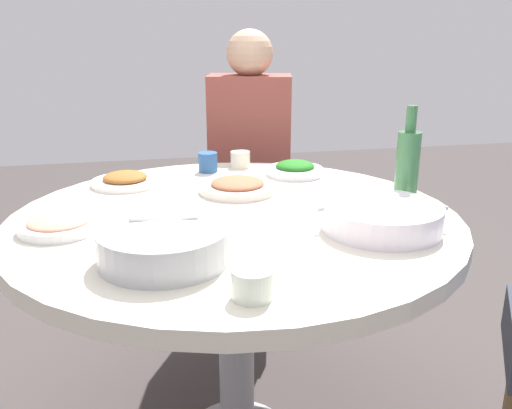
{
  "coord_description": "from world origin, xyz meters",
  "views": [
    {
      "loc": [
        -0.24,
        -1.38,
        1.23
      ],
      "look_at": [
        0.03,
        -0.12,
        0.81
      ],
      "focal_mm": 38.34,
      "sensor_mm": 36.0,
      "label": 1
    }
  ],
  "objects_px": {
    "dish_tofu_braise": "(238,186)",
    "stool_for_diner_left": "(250,259)",
    "soup_bowl": "(382,218)",
    "dish_shrimp": "(59,224)",
    "green_bottle": "(407,165)",
    "round_dining_table": "(235,244)",
    "diner_left": "(250,138)",
    "rice_bowl": "(164,244)",
    "tea_cup_near": "(208,162)",
    "tea_cup_far": "(252,284)",
    "tea_cup_side": "(240,159)",
    "dish_greens": "(295,169)",
    "dish_stirfry": "(125,180)"
  },
  "relations": [
    {
      "from": "rice_bowl",
      "to": "dish_tofu_braise",
      "type": "xyz_separation_m",
      "value": [
        0.25,
        0.49,
        -0.02
      ]
    },
    {
      "from": "dish_shrimp",
      "to": "dish_tofu_braise",
      "type": "relative_size",
      "value": 0.83
    },
    {
      "from": "green_bottle",
      "to": "stool_for_diner_left",
      "type": "relative_size",
      "value": 0.6
    },
    {
      "from": "round_dining_table",
      "to": "tea_cup_near",
      "type": "bearing_deg",
      "value": 91.33
    },
    {
      "from": "dish_stirfry",
      "to": "diner_left",
      "type": "bearing_deg",
      "value": 44.1
    },
    {
      "from": "round_dining_table",
      "to": "green_bottle",
      "type": "relative_size",
      "value": 4.32
    },
    {
      "from": "dish_tofu_braise",
      "to": "tea_cup_near",
      "type": "height_order",
      "value": "tea_cup_near"
    },
    {
      "from": "dish_shrimp",
      "to": "tea_cup_far",
      "type": "distance_m",
      "value": 0.6
    },
    {
      "from": "round_dining_table",
      "to": "diner_left",
      "type": "xyz_separation_m",
      "value": [
        0.22,
        0.86,
        0.13
      ]
    },
    {
      "from": "dish_tofu_braise",
      "to": "stool_for_diner_left",
      "type": "bearing_deg",
      "value": 75.29
    },
    {
      "from": "soup_bowl",
      "to": "stool_for_diner_left",
      "type": "distance_m",
      "value": 1.19
    },
    {
      "from": "green_bottle",
      "to": "tea_cup_near",
      "type": "height_order",
      "value": "green_bottle"
    },
    {
      "from": "rice_bowl",
      "to": "diner_left",
      "type": "xyz_separation_m",
      "value": [
        0.42,
        1.13,
        -0.0
      ]
    },
    {
      "from": "dish_stirfry",
      "to": "diner_left",
      "type": "distance_m",
      "value": 0.71
    },
    {
      "from": "soup_bowl",
      "to": "dish_tofu_braise",
      "type": "xyz_separation_m",
      "value": [
        -0.29,
        0.4,
        -0.01
      ]
    },
    {
      "from": "tea_cup_far",
      "to": "dish_stirfry",
      "type": "bearing_deg",
      "value": 106.0
    },
    {
      "from": "dish_tofu_braise",
      "to": "green_bottle",
      "type": "distance_m",
      "value": 0.51
    },
    {
      "from": "tea_cup_far",
      "to": "dish_shrimp",
      "type": "bearing_deg",
      "value": 131.59
    },
    {
      "from": "rice_bowl",
      "to": "tea_cup_far",
      "type": "xyz_separation_m",
      "value": [
        0.15,
        -0.2,
        -0.01
      ]
    },
    {
      "from": "dish_greens",
      "to": "dish_shrimp",
      "type": "distance_m",
      "value": 0.83
    },
    {
      "from": "green_bottle",
      "to": "tea_cup_far",
      "type": "distance_m",
      "value": 0.73
    },
    {
      "from": "soup_bowl",
      "to": "dish_shrimp",
      "type": "bearing_deg",
      "value": 168.47
    },
    {
      "from": "dish_stirfry",
      "to": "tea_cup_near",
      "type": "xyz_separation_m",
      "value": [
        0.28,
        0.12,
        0.02
      ]
    },
    {
      "from": "diner_left",
      "to": "tea_cup_near",
      "type": "bearing_deg",
      "value": -121.06
    },
    {
      "from": "green_bottle",
      "to": "dish_greens",
      "type": "bearing_deg",
      "value": 119.8
    },
    {
      "from": "dish_shrimp",
      "to": "tea_cup_far",
      "type": "xyz_separation_m",
      "value": [
        0.4,
        -0.45,
        0.01
      ]
    },
    {
      "from": "round_dining_table",
      "to": "soup_bowl",
      "type": "distance_m",
      "value": 0.41
    },
    {
      "from": "dish_shrimp",
      "to": "tea_cup_side",
      "type": "relative_size",
      "value": 2.77
    },
    {
      "from": "stool_for_diner_left",
      "to": "rice_bowl",
      "type": "bearing_deg",
      "value": -110.22
    },
    {
      "from": "dish_greens",
      "to": "green_bottle",
      "type": "distance_m",
      "value": 0.45
    },
    {
      "from": "dish_greens",
      "to": "dish_stirfry",
      "type": "relative_size",
      "value": 0.9
    },
    {
      "from": "round_dining_table",
      "to": "tea_cup_far",
      "type": "relative_size",
      "value": 15.37
    },
    {
      "from": "soup_bowl",
      "to": "dish_stirfry",
      "type": "xyz_separation_m",
      "value": [
        -0.63,
        0.56,
        -0.01
      ]
    },
    {
      "from": "tea_cup_near",
      "to": "diner_left",
      "type": "distance_m",
      "value": 0.44
    },
    {
      "from": "tea_cup_side",
      "to": "tea_cup_far",
      "type": "bearing_deg",
      "value": -99.23
    },
    {
      "from": "round_dining_table",
      "to": "green_bottle",
      "type": "height_order",
      "value": "green_bottle"
    },
    {
      "from": "soup_bowl",
      "to": "dish_shrimp",
      "type": "distance_m",
      "value": 0.8
    },
    {
      "from": "tea_cup_side",
      "to": "round_dining_table",
      "type": "bearing_deg",
      "value": -102.13
    },
    {
      "from": "dish_tofu_braise",
      "to": "tea_cup_side",
      "type": "height_order",
      "value": "tea_cup_side"
    },
    {
      "from": "tea_cup_far",
      "to": "green_bottle",
      "type": "bearing_deg",
      "value": 41.14
    },
    {
      "from": "dish_shrimp",
      "to": "green_bottle",
      "type": "height_order",
      "value": "green_bottle"
    },
    {
      "from": "dish_greens",
      "to": "tea_cup_near",
      "type": "bearing_deg",
      "value": 159.56
    },
    {
      "from": "tea_cup_far",
      "to": "soup_bowl",
      "type": "bearing_deg",
      "value": 36.55
    },
    {
      "from": "round_dining_table",
      "to": "stool_for_diner_left",
      "type": "xyz_separation_m",
      "value": [
        0.22,
        0.86,
        -0.43
      ]
    },
    {
      "from": "dish_stirfry",
      "to": "tea_cup_side",
      "type": "bearing_deg",
      "value": 21.42
    },
    {
      "from": "round_dining_table",
      "to": "dish_tofu_braise",
      "type": "distance_m",
      "value": 0.24
    },
    {
      "from": "dish_tofu_braise",
      "to": "round_dining_table",
      "type": "bearing_deg",
      "value": -102.28
    },
    {
      "from": "green_bottle",
      "to": "dish_shrimp",
      "type": "bearing_deg",
      "value": -178.32
    },
    {
      "from": "soup_bowl",
      "to": "dish_greens",
      "type": "height_order",
      "value": "soup_bowl"
    },
    {
      "from": "green_bottle",
      "to": "rice_bowl",
      "type": "bearing_deg",
      "value": -158.73
    }
  ]
}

